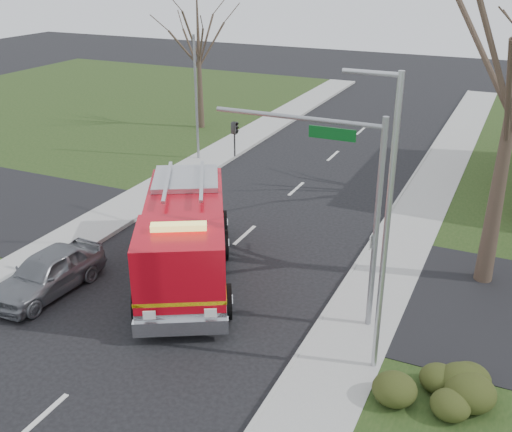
% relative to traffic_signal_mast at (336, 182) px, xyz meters
% --- Properties ---
extents(ground, '(120.00, 120.00, 0.00)m').
position_rel_traffic_signal_mast_xyz_m(ground, '(-5.21, -1.50, -4.71)').
color(ground, black).
rests_on(ground, ground).
extents(sidewalk_right, '(2.40, 80.00, 0.15)m').
position_rel_traffic_signal_mast_xyz_m(sidewalk_right, '(0.99, -1.50, -4.63)').
color(sidewalk_right, '#979792').
rests_on(sidewalk_right, ground).
extents(sidewalk_left, '(2.40, 80.00, 0.15)m').
position_rel_traffic_signal_mast_xyz_m(sidewalk_left, '(-11.41, -1.50, -4.63)').
color(sidewalk_left, '#979792').
rests_on(sidewalk_left, ground).
extents(hedge_corner, '(2.80, 2.00, 0.90)m').
position_rel_traffic_signal_mast_xyz_m(hedge_corner, '(3.79, -2.50, -4.13)').
color(hedge_corner, '#2B3212').
rests_on(hedge_corner, lawn_right).
extents(bare_tree_left, '(4.50, 4.50, 9.00)m').
position_rel_traffic_signal_mast_xyz_m(bare_tree_left, '(-15.21, 18.50, 0.86)').
color(bare_tree_left, '#3A2A22').
rests_on(bare_tree_left, ground).
extents(traffic_signal_mast, '(5.29, 0.18, 6.80)m').
position_rel_traffic_signal_mast_xyz_m(traffic_signal_mast, '(0.00, 0.00, 0.00)').
color(traffic_signal_mast, gray).
rests_on(traffic_signal_mast, ground).
extents(streetlight_pole, '(1.48, 0.16, 8.40)m').
position_rel_traffic_signal_mast_xyz_m(streetlight_pole, '(1.93, -2.00, -0.16)').
color(streetlight_pole, '#B7BABF').
rests_on(streetlight_pole, ground).
extents(utility_pole_far, '(0.14, 0.14, 7.00)m').
position_rel_traffic_signal_mast_xyz_m(utility_pole_far, '(-12.01, 12.50, -1.21)').
color(utility_pole_far, gray).
rests_on(utility_pole_far, ground).
extents(fire_engine, '(6.44, 8.62, 3.34)m').
position_rel_traffic_signal_mast_xyz_m(fire_engine, '(-5.56, 0.35, -3.19)').
color(fire_engine, '#BB0816').
rests_on(fire_engine, ground).
extents(parked_car_maroon, '(2.06, 4.55, 1.52)m').
position_rel_traffic_signal_mast_xyz_m(parked_car_maroon, '(-9.41, -2.50, -3.95)').
color(parked_car_maroon, slate).
rests_on(parked_car_maroon, ground).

